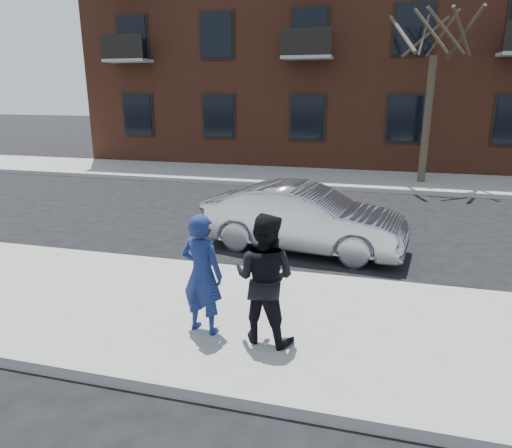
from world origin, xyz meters
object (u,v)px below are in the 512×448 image
(silver_sedan, at_px, (304,218))
(man_peacoat, at_px, (264,278))
(street_tree, at_px, (438,17))
(man_hoodie, at_px, (202,274))

(silver_sedan, height_order, man_peacoat, man_peacoat)
(street_tree, xyz_separation_m, man_peacoat, (-2.83, -11.76, -4.53))
(street_tree, distance_m, man_hoodie, 13.14)
(street_tree, relative_size, silver_sedan, 1.63)
(silver_sedan, xyz_separation_m, man_peacoat, (0.13, -3.96, 0.30))
(silver_sedan, relative_size, man_peacoat, 2.48)
(street_tree, bearing_deg, man_peacoat, -103.52)
(silver_sedan, bearing_deg, man_hoodie, 177.52)
(man_hoodie, xyz_separation_m, man_peacoat, (0.83, -0.00, 0.03))
(street_tree, xyz_separation_m, silver_sedan, (-2.96, -7.80, -4.84))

